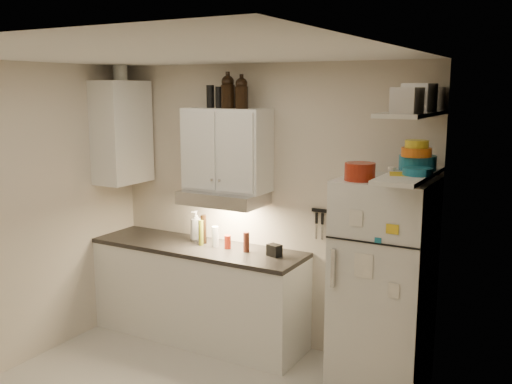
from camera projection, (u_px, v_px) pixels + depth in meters
The scene contains 35 objects.
ceiling at pixel (157, 53), 3.77m from camera, with size 3.20×3.00×0.02m, color white.
back_wall at pixel (265, 206), 5.30m from camera, with size 3.20×0.02×2.60m, color beige.
left_wall at pixel (11, 219), 4.78m from camera, with size 0.02×3.00×2.60m, color beige.
right_wall at pixel (387, 281), 3.23m from camera, with size 0.02×3.00×2.60m, color beige.
base_cabinet at pixel (199, 294), 5.45m from camera, with size 2.10×0.60×0.88m, color white.
countertop at pixel (198, 247), 5.37m from camera, with size 2.10×0.62×0.04m, color black.
upper_cabinet at pixel (227, 150), 5.20m from camera, with size 0.80×0.33×0.75m, color white.
side_cabinet at pixel (122, 132), 5.61m from camera, with size 0.33×0.55×1.00m, color white.
range_hood at pixel (223, 198), 5.22m from camera, with size 0.76×0.46×0.12m, color silver.
fridge at pixel (383, 285), 4.48m from camera, with size 0.70×0.68×1.70m, color silver.
shelf_hi at pixel (413, 114), 4.02m from camera, with size 0.30×0.95×0.03m, color white.
shelf_lo at pixel (410, 175), 4.10m from camera, with size 0.30×0.95×0.03m, color white.
knife_strip at pixel (334, 212), 4.94m from camera, with size 0.42×0.02×0.03m, color black.
dutch_oven at pixel (360, 172), 4.24m from camera, with size 0.23×0.23×0.13m, color maroon.
book_stack at pixel (402, 179), 4.06m from camera, with size 0.18×0.23×0.08m, color yellow.
spice_jar at pixel (392, 174), 4.24m from camera, with size 0.06×0.06×0.10m, color silver.
stock_pot at pixel (429, 98), 4.31m from camera, with size 0.24×0.24×0.17m, color silver.
tin_a at pixel (419, 98), 3.99m from camera, with size 0.20×0.18×0.20m, color #AAAAAD.
tin_b at pixel (407, 101), 3.68m from camera, with size 0.17×0.17×0.17m, color #AAAAAD.
bowl_teal at pixel (418, 163), 4.25m from camera, with size 0.27×0.27×0.11m, color #1A6F90.
bowl_orange at pixel (416, 152), 4.16m from camera, with size 0.22×0.22×0.07m, color orange.
bowl_yellow at pixel (417, 144), 4.15m from camera, with size 0.17×0.17×0.05m, color gold.
plates at pixel (418, 172), 4.00m from camera, with size 0.21×0.21×0.05m, color #1A6F90.
growler_a at pixel (228, 91), 5.05m from camera, with size 0.13×0.13×0.30m, color black, non-canonical shape.
growler_b at pixel (242, 93), 4.98m from camera, with size 0.12×0.12×0.28m, color black, non-canonical shape.
thermos_a at pixel (219, 97), 5.15m from camera, with size 0.07×0.07×0.19m, color black.
thermos_b at pixel (210, 97), 5.20m from camera, with size 0.07×0.07×0.21m, color black.
side_jar at pixel (120, 71), 5.51m from camera, with size 0.14×0.14×0.18m, color silver.
soap_bottle at pixel (196, 224), 5.50m from camera, with size 0.13×0.13×0.33m, color white.
pepper_mill at pixel (246, 242), 5.13m from camera, with size 0.06×0.06×0.18m, color #602A1C.
oil_bottle at pixel (201, 233), 5.35m from camera, with size 0.05×0.05×0.24m, color #606419.
vinegar_bottle at pixel (204, 229), 5.41m from camera, with size 0.06×0.06×0.28m, color black.
clear_bottle at pixel (215, 237), 5.30m from camera, with size 0.06×0.06×0.19m, color silver.
red_jar at pixel (228, 242), 5.25m from camera, with size 0.06×0.06×0.12m, color maroon.
caddy at pixel (274, 250), 5.01m from camera, with size 0.12×0.09×0.10m, color black.
Camera 1 is at (2.47, -3.05, 2.38)m, focal length 40.00 mm.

